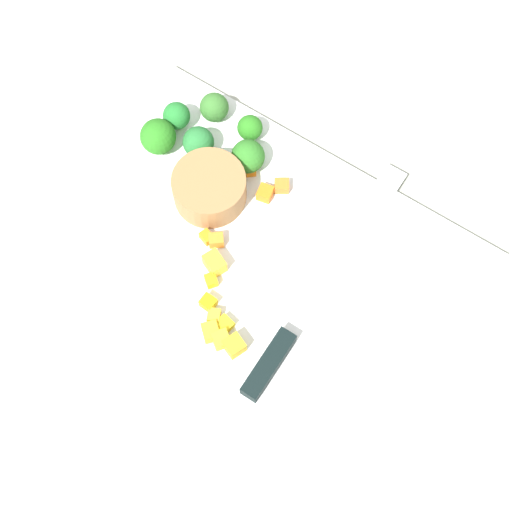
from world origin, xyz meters
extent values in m
plane|color=#9A9C8F|center=(0.00, 0.00, 0.00)|extent=(4.00, 4.00, 0.00)
cube|color=white|center=(0.00, 0.00, 0.01)|extent=(0.47, 0.32, 0.01)
cylinder|color=#986B40|center=(0.09, -0.04, 0.03)|extent=(0.08, 0.08, 0.04)
cube|color=silver|center=(-0.08, -0.11, 0.01)|extent=(0.03, 0.16, 0.00)
cube|color=black|center=(-0.08, 0.09, 0.02)|extent=(0.02, 0.08, 0.02)
cube|color=orange|center=(0.06, 0.01, 0.02)|extent=(0.02, 0.02, 0.01)
cube|color=orange|center=(0.05, 0.01, 0.02)|extent=(0.02, 0.02, 0.01)
cube|color=orange|center=(0.03, -0.07, 0.02)|extent=(0.02, 0.02, 0.01)
cube|color=orange|center=(0.02, -0.09, 0.02)|extent=(0.02, 0.02, 0.01)
cube|color=orange|center=(0.07, -0.09, 0.02)|extent=(0.02, 0.02, 0.01)
cube|color=yellow|center=(0.00, 0.08, 0.02)|extent=(0.02, 0.02, 0.01)
cube|color=yellow|center=(-0.02, 0.10, 0.02)|extent=(0.02, 0.02, 0.02)
cube|color=yellow|center=(0.03, 0.03, 0.02)|extent=(0.03, 0.03, 0.02)
cube|color=yellow|center=(0.03, 0.05, 0.02)|extent=(0.02, 0.02, 0.01)
cube|color=yellow|center=(0.01, 0.07, 0.02)|extent=(0.02, 0.02, 0.01)
cube|color=yellow|center=(-0.01, 0.08, 0.02)|extent=(0.02, 0.02, 0.01)
cube|color=yellow|center=(-0.04, 0.10, 0.02)|extent=(0.02, 0.02, 0.02)
cube|color=yellow|center=(-0.01, 0.10, 0.02)|extent=(0.03, 0.03, 0.02)
cylinder|color=#83C269|center=(0.07, -0.09, 0.02)|extent=(0.01, 0.01, 0.01)
sphere|color=#2D7224|center=(0.07, -0.09, 0.03)|extent=(0.04, 0.04, 0.04)
cylinder|color=#8EBE63|center=(0.13, -0.08, 0.02)|extent=(0.01, 0.01, 0.01)
sphere|color=#277033|center=(0.13, -0.08, 0.03)|extent=(0.04, 0.04, 0.04)
cylinder|color=#8CC16A|center=(0.17, -0.06, 0.02)|extent=(0.01, 0.01, 0.01)
sphere|color=#28751E|center=(0.17, -0.06, 0.03)|extent=(0.04, 0.04, 0.04)
cylinder|color=#94B964|center=(0.15, -0.13, 0.02)|extent=(0.01, 0.01, 0.01)
sphere|color=#356C2B|center=(0.15, -0.13, 0.03)|extent=(0.03, 0.03, 0.03)
cylinder|color=#85BD55|center=(0.09, -0.13, 0.02)|extent=(0.01, 0.01, 0.01)
sphere|color=#29751D|center=(0.09, -0.13, 0.03)|extent=(0.03, 0.03, 0.03)
cylinder|color=#8DBE63|center=(0.17, -0.09, 0.02)|extent=(0.01, 0.01, 0.01)
sphere|color=#23742D|center=(0.17, -0.09, 0.03)|extent=(0.03, 0.03, 0.03)
camera|label=1|loc=(-0.17, 0.26, 0.78)|focal=52.27mm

